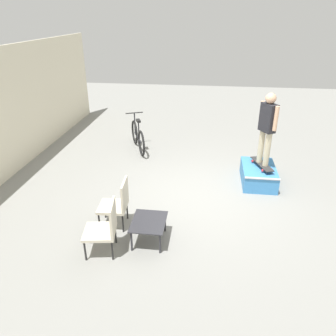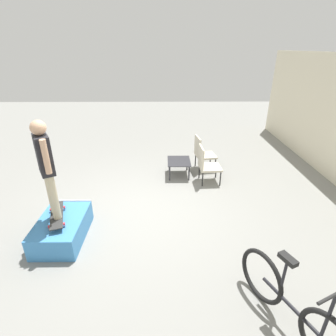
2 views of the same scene
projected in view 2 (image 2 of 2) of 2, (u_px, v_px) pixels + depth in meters
ground_plane at (141, 211)px, 5.46m from camera, size 24.00×24.00×0.00m
skate_ramp_box at (63, 228)px, 4.61m from camera, size 1.21×0.76×0.42m
skateboard_on_ramp at (57, 215)px, 4.49m from camera, size 0.87×0.46×0.07m
person_skater at (46, 163)px, 4.08m from camera, size 0.50×0.37×1.65m
coffee_table at (179, 163)px, 6.85m from camera, size 0.72×0.59×0.41m
patio_chair_left at (202, 152)px, 7.13m from camera, size 0.59×0.59×0.94m
patio_chair_right at (206, 164)px, 6.43m from camera, size 0.55×0.55×0.94m
bicycle at (291, 305)px, 3.04m from camera, size 1.58×0.77×1.01m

